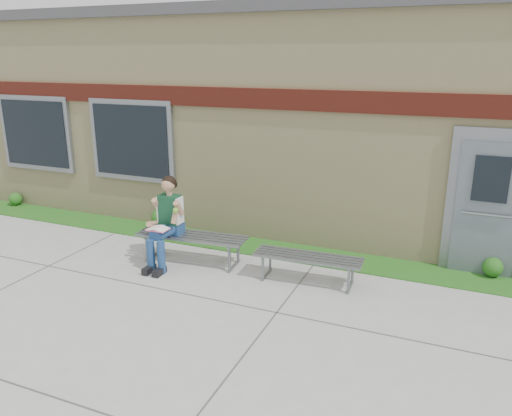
% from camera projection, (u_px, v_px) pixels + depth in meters
% --- Properties ---
extents(ground, '(80.00, 80.00, 0.00)m').
position_uv_depth(ground, '(193.00, 315.00, 6.63)').
color(ground, '#9E9E99').
rests_on(ground, ground).
extents(grass_strip, '(16.00, 0.80, 0.02)m').
position_uv_depth(grass_strip, '(266.00, 248.00, 8.92)').
color(grass_strip, '#1F4F15').
rests_on(grass_strip, ground).
extents(school_building, '(16.20, 6.22, 4.20)m').
position_uv_depth(school_building, '(321.00, 111.00, 11.29)').
color(school_building, beige).
rests_on(school_building, ground).
extents(bench_left, '(1.88, 0.67, 0.48)m').
position_uv_depth(bench_left, '(192.00, 241.00, 8.26)').
color(bench_left, slate).
rests_on(bench_left, ground).
extents(bench_right, '(1.66, 0.54, 0.43)m').
position_uv_depth(bench_right, '(308.00, 262.00, 7.53)').
color(bench_right, slate).
rests_on(bench_right, ground).
extents(girl, '(0.53, 0.88, 1.46)m').
position_uv_depth(girl, '(166.00, 220.00, 8.07)').
color(girl, navy).
rests_on(girl, ground).
extents(shrub_west, '(0.29, 0.29, 0.29)m').
position_uv_depth(shrub_west, '(16.00, 199.00, 11.42)').
color(shrub_west, '#1F4F15').
rests_on(shrub_west, grass_strip).
extents(shrub_mid, '(0.39, 0.39, 0.39)m').
position_uv_depth(shrub_mid, '(161.00, 217.00, 9.95)').
color(shrub_mid, '#1F4F15').
rests_on(shrub_mid, grass_strip).
extents(shrub_east, '(0.31, 0.31, 0.31)m').
position_uv_depth(shrub_east, '(493.00, 267.00, 7.72)').
color(shrub_east, '#1F4F15').
rests_on(shrub_east, grass_strip).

